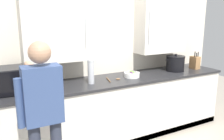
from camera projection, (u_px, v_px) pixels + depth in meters
The scene contains 9 objects.
back_wall_tiled at pixel (109, 44), 3.56m from camera, with size 4.11×0.44×2.55m.
counter_unit at pixel (119, 108), 3.48m from camera, with size 3.50×0.69×0.91m.
microwave_oven at pixel (19, 79), 2.77m from camera, with size 0.53×0.40×0.30m.
thermos_flask at pixel (91, 72), 3.08m from camera, with size 0.09×0.09×0.33m.
knife_block at pixel (195, 62), 3.98m from camera, with size 0.11×0.15×0.30m.
fruit_bowl at pixel (132, 74), 3.44m from camera, with size 0.23×0.23×0.10m.
wooden_spoon at pixel (113, 79), 3.29m from camera, with size 0.21×0.22×0.02m.
stock_pot at pixel (175, 63), 3.82m from camera, with size 0.40×0.30×0.28m.
person_figure at pixel (43, 110), 2.15m from camera, with size 0.44×0.61×1.59m.
Camera 1 is at (-1.61, -2.19, 1.79)m, focal length 37.24 mm.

